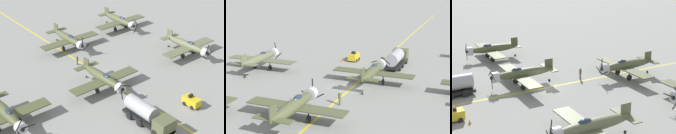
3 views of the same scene
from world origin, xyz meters
TOP-DOWN VIEW (x-y plane):
  - ground_plane at (0.00, 0.00)m, footprint 400.00×400.00m
  - taxiway_stripe at (0.00, 0.00)m, footprint 0.30×160.00m
  - airplane_near_center at (-1.80, -13.25)m, footprint 12.00×9.98m
  - airplane_mid_left at (-16.99, 3.03)m, footprint 12.00×9.98m
  - airplane_mid_right at (18.10, 2.11)m, footprint 12.00×9.98m
  - airplane_mid_center at (2.33, 2.75)m, footprint 12.00×9.98m
  - tow_tractor at (-4.74, 14.49)m, footprint 1.57×2.60m
  - ground_crew_walking at (0.92, -6.56)m, footprint 0.40×0.40m
  - traffic_cone at (-6.37, 12.97)m, footprint 0.36×0.36m

SIDE VIEW (x-z plane):
  - ground_plane at x=0.00m, z-range 0.00..0.00m
  - taxiway_stripe at x=0.00m, z-range 0.00..0.01m
  - traffic_cone at x=-6.37m, z-range 0.00..0.55m
  - tow_tractor at x=-4.74m, z-range -0.11..1.69m
  - ground_crew_walking at x=0.92m, z-range 0.08..1.91m
  - airplane_near_center at x=-1.80m, z-range 0.11..3.91m
  - airplane_mid_left at x=-16.99m, z-range 0.12..3.90m
  - airplane_mid_right at x=18.10m, z-range 0.19..3.84m
  - airplane_mid_center at x=2.33m, z-range 0.19..3.84m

